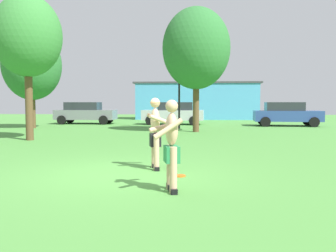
# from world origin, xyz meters

# --- Properties ---
(ground_plane) EXTENTS (80.00, 80.00, 0.00)m
(ground_plane) POSITION_xyz_m (0.00, 0.00, 0.00)
(ground_plane) COLOR #4C8E3D
(player_with_cap) EXTENTS (0.65, 0.71, 1.68)m
(player_with_cap) POSITION_xyz_m (0.69, 0.73, 0.92)
(player_with_cap) COLOR black
(player_with_cap) RESTS_ON ground_plane
(player_in_green) EXTENTS (0.64, 0.74, 1.61)m
(player_in_green) POSITION_xyz_m (1.20, -1.43, 0.84)
(player_in_green) COLOR black
(player_in_green) RESTS_ON ground_plane
(frisbee) EXTENTS (0.26, 0.26, 0.03)m
(frisbee) POSITION_xyz_m (1.29, -0.12, 0.01)
(frisbee) COLOR orange
(frisbee) RESTS_ON ground_plane
(car_gray_near_post) EXTENTS (4.32, 2.07, 1.58)m
(car_gray_near_post) POSITION_xyz_m (-6.44, 18.60, 0.82)
(car_gray_near_post) COLOR slate
(car_gray_near_post) RESTS_ON ground_plane
(car_blue_mid_lot) EXTENTS (4.40, 2.25, 1.58)m
(car_blue_mid_lot) POSITION_xyz_m (7.61, 17.08, 0.82)
(car_blue_mid_lot) COLOR #2D478C
(car_blue_mid_lot) RESTS_ON ground_plane
(car_silver_far_end) EXTENTS (4.38, 2.20, 1.58)m
(car_silver_far_end) POSITION_xyz_m (0.08, 18.29, 0.82)
(car_silver_far_end) COLOR silver
(car_silver_far_end) RESTS_ON ground_plane
(lamp_post) EXTENTS (0.60, 0.24, 5.47)m
(lamp_post) POSITION_xyz_m (0.63, 14.22, 3.37)
(lamp_post) COLOR black
(lamp_post) RESTS_ON ground_plane
(outbuilding_behind_lot) EXTENTS (11.57, 4.16, 3.43)m
(outbuilding_behind_lot) POSITION_xyz_m (1.72, 27.22, 1.72)
(outbuilding_behind_lot) COLOR #4C9ED1
(outbuilding_behind_lot) RESTS_ON ground_plane
(tree_left_field) EXTENTS (2.78, 2.78, 5.94)m
(tree_left_field) POSITION_xyz_m (-5.23, 6.91, 4.24)
(tree_left_field) COLOR brown
(tree_left_field) RESTS_ON ground_plane
(tree_right_field) EXTENTS (3.52, 3.52, 5.94)m
(tree_right_field) POSITION_xyz_m (-8.28, 13.95, 3.81)
(tree_right_field) COLOR brown
(tree_right_field) RESTS_ON ground_plane
(tree_behind_players) EXTENTS (3.56, 3.56, 6.56)m
(tree_behind_players) POSITION_xyz_m (1.64, 11.81, 4.39)
(tree_behind_players) COLOR brown
(tree_behind_players) RESTS_ON ground_plane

